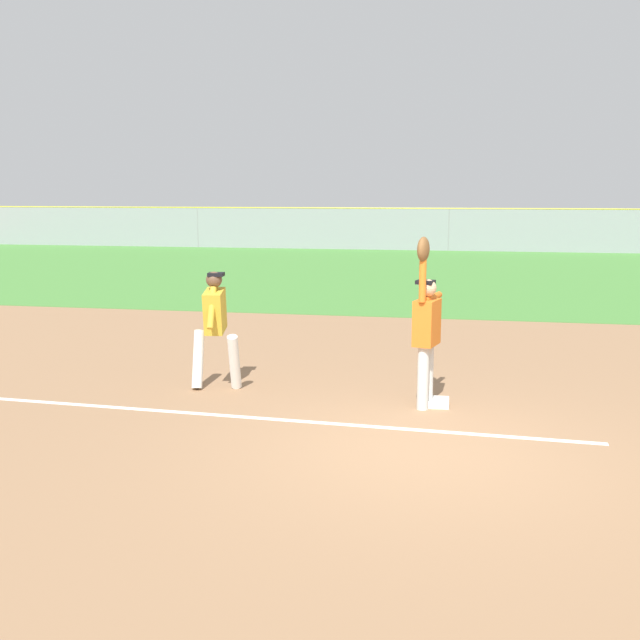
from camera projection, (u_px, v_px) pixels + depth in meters
The scene contains 12 objects.
ground_plane at pixel (420, 450), 8.13m from camera, with size 84.57×84.57×0.00m, color #936D4C.
outfield_grass at pixel (445, 272), 26.00m from camera, with size 51.08×19.64×0.01m, color #478438.
chalk_foul_line at pixel (128, 408), 9.67m from camera, with size 12.00×0.10×0.01m, color white.
first_base at pixel (435, 402), 9.82m from camera, with size 0.38×0.38×0.08m, color white.
fielder at pixel (426, 325), 9.51m from camera, with size 0.37×0.89×2.28m.
runner at pixel (215, 322), 10.45m from camera, with size 0.78×0.85×1.72m.
baseball at pixel (420, 283), 9.52m from camera, with size 0.07×0.07×0.07m, color white.
outfield_fence at pixel (449, 229), 35.33m from camera, with size 51.16×0.08×2.07m.
parked_car_tan at pixel (310, 231), 41.13m from camera, with size 4.46×2.23×1.25m.
parked_car_blue at pixel (389, 232), 39.76m from camera, with size 4.54×2.39×1.25m.
parked_car_white at pixel (476, 233), 38.65m from camera, with size 4.46×2.23×1.25m.
parked_car_silver at pixel (570, 234), 38.09m from camera, with size 4.43×2.17×1.25m.
Camera 1 is at (0.31, -7.83, 2.83)m, focal length 40.94 mm.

